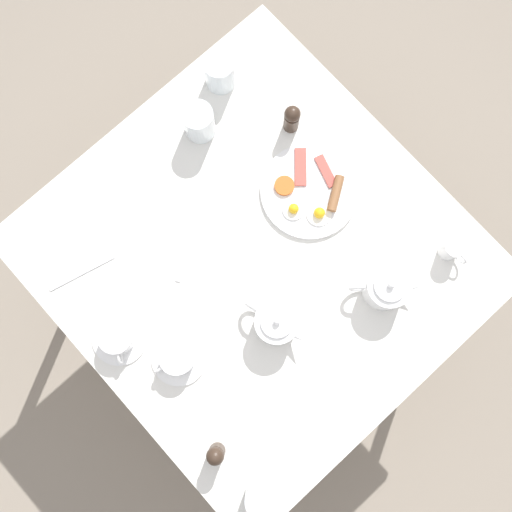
# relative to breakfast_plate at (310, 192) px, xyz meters

# --- Properties ---
(ground_plane) EXTENTS (8.00, 8.00, 0.00)m
(ground_plane) POSITION_rel_breakfast_plate_xyz_m (0.03, -0.23, -0.74)
(ground_plane) COLOR gray
(table) EXTENTS (1.05, 1.00, 0.73)m
(table) POSITION_rel_breakfast_plate_xyz_m (0.03, -0.23, -0.08)
(table) COLOR silver
(table) RESTS_ON ground_plane
(breakfast_plate) EXTENTS (0.26, 0.26, 0.04)m
(breakfast_plate) POSITION_rel_breakfast_plate_xyz_m (0.00, 0.00, 0.00)
(breakfast_plate) COLOR white
(breakfast_plate) RESTS_ON table
(teapot_near) EXTENTS (0.19, 0.11, 0.11)m
(teapot_near) POSITION_rel_breakfast_plate_xyz_m (0.19, -0.30, 0.04)
(teapot_near) COLOR white
(teapot_near) RESTS_ON table
(teapot_far) EXTENTS (0.14, 0.15, 0.11)m
(teapot_far) POSITION_rel_breakfast_plate_xyz_m (0.32, -0.04, 0.04)
(teapot_far) COLOR white
(teapot_far) RESTS_ON table
(teacup_with_saucer_left) EXTENTS (0.14, 0.14, 0.07)m
(teacup_with_saucer_left) POSITION_rel_breakfast_plate_xyz_m (-0.05, -0.63, 0.02)
(teacup_with_saucer_left) COLOR white
(teacup_with_saucer_left) RESTS_ON table
(teacup_with_saucer_right) EXTENTS (0.14, 0.14, 0.07)m
(teacup_with_saucer_right) POSITION_rel_breakfast_plate_xyz_m (0.09, -0.55, 0.02)
(teacup_with_saucer_right) COLOR white
(teacup_with_saucer_right) RESTS_ON table
(water_glass_tall) EXTENTS (0.08, 0.08, 0.11)m
(water_glass_tall) POSITION_rel_breakfast_plate_xyz_m (-0.33, -0.10, 0.05)
(water_glass_tall) COLOR white
(water_glass_tall) RESTS_ON table
(water_glass_short) EXTENTS (0.08, 0.08, 0.09)m
(water_glass_short) POSITION_rel_breakfast_plate_xyz_m (0.48, -0.61, 0.04)
(water_glass_short) COLOR white
(water_glass_short) RESTS_ON table
(wine_glass_spare) EXTENTS (0.08, 0.08, 0.11)m
(wine_glass_spare) POSITION_rel_breakfast_plate_xyz_m (-0.40, 0.04, 0.04)
(wine_glass_spare) COLOR white
(wine_glass_spare) RESTS_ON table
(creamer_jug) EXTENTS (0.08, 0.05, 0.07)m
(creamer_jug) POSITION_rel_breakfast_plate_xyz_m (0.36, 0.16, 0.02)
(creamer_jug) COLOR white
(creamer_jug) RESTS_ON table
(pepper_grinder) EXTENTS (0.04, 0.04, 0.11)m
(pepper_grinder) POSITION_rel_breakfast_plate_xyz_m (-0.17, 0.09, 0.05)
(pepper_grinder) COLOR #38281E
(pepper_grinder) RESTS_ON table
(salt_grinder) EXTENTS (0.04, 0.04, 0.11)m
(salt_grinder) POSITION_rel_breakfast_plate_xyz_m (0.33, -0.63, 0.05)
(salt_grinder) COLOR #38281E
(salt_grinder) RESTS_ON table
(fork_by_plate) EXTENTS (0.06, 0.19, 0.00)m
(fork_by_plate) POSITION_rel_breakfast_plate_xyz_m (-0.25, -0.59, -0.01)
(fork_by_plate) COLOR silver
(fork_by_plate) RESTS_ON table
(knife_by_plate) EXTENTS (0.12, 0.20, 0.00)m
(knife_by_plate) POSITION_rel_breakfast_plate_xyz_m (-0.11, -0.32, -0.01)
(knife_by_plate) COLOR silver
(knife_by_plate) RESTS_ON table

